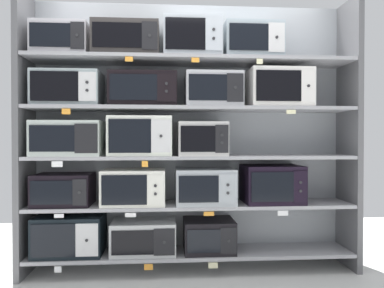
{
  "coord_description": "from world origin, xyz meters",
  "views": [
    {
      "loc": [
        -0.23,
        -3.24,
        1.17
      ],
      "look_at": [
        0.0,
        0.0,
        1.12
      ],
      "focal_mm": 34.44,
      "sensor_mm": 36.0,
      "label": 1
    }
  ],
  "objects": [
    {
      "name": "price_tag_3",
      "position": [
        -1.09,
        -0.21,
        0.55
      ],
      "size": [
        0.08,
        0.0,
        0.03
      ],
      "primitive_type": "cube",
      "color": "white"
    },
    {
      "name": "microwave_6",
      "position": [
        0.72,
        -0.0,
        0.76
      ],
      "size": [
        0.51,
        0.43,
        0.33
      ],
      "color": "black",
      "rests_on": "shelf_1"
    },
    {
      "name": "price_tag_11",
      "position": [
        -0.53,
        -0.21,
        1.82
      ],
      "size": [
        0.06,
        0.0,
        0.04
      ],
      "primitive_type": "cube",
      "color": "orange"
    },
    {
      "name": "price_tag_10",
      "position": [
        0.82,
        -0.21,
        1.4
      ],
      "size": [
        0.08,
        0.0,
        0.03
      ],
      "primitive_type": "cube",
      "color": "beige"
    },
    {
      "name": "microwave_1",
      "position": [
        -0.42,
        -0.0,
        0.31
      ],
      "size": [
        0.55,
        0.39,
        0.28
      ],
      "color": "#B4B7B7",
      "rests_on": "shelf_0"
    },
    {
      "name": "price_tag_5",
      "position": [
        0.13,
        -0.21,
        0.55
      ],
      "size": [
        0.09,
        0.0,
        0.03
      ],
      "primitive_type": "cube",
      "color": "orange"
    },
    {
      "name": "microwave_10",
      "position": [
        -1.07,
        -0.0,
        1.6
      ],
      "size": [
        0.56,
        0.37,
        0.3
      ],
      "color": "#96A5A9",
      "rests_on": "shelf_3"
    },
    {
      "name": "price_tag_7",
      "position": [
        -1.1,
        -0.21,
        0.96
      ],
      "size": [
        0.09,
        0.0,
        0.05
      ],
      "primitive_type": "cube",
      "color": "white"
    },
    {
      "name": "back_panel",
      "position": [
        0.0,
        0.23,
        1.21
      ],
      "size": [
        3.01,
        0.04,
        2.42
      ],
      "primitive_type": "cube",
      "color": "#9EA3A8",
      "rests_on": "ground"
    },
    {
      "name": "microwave_0",
      "position": [
        -1.06,
        -0.0,
        0.34
      ],
      "size": [
        0.57,
        0.39,
        0.34
      ],
      "color": "black",
      "rests_on": "shelf_0"
    },
    {
      "name": "microwave_12",
      "position": [
        0.18,
        -0.0,
        1.6
      ],
      "size": [
        0.49,
        0.41,
        0.3
      ],
      "color": "#B4B5BB",
      "rests_on": "shelf_3"
    },
    {
      "name": "microwave_2",
      "position": [
        0.15,
        -0.0,
        0.31
      ],
      "size": [
        0.44,
        0.39,
        0.28
      ],
      "color": "black",
      "rests_on": "shelf_0"
    },
    {
      "name": "price_tag_12",
      "position": [
        0.01,
        -0.21,
        1.82
      ],
      "size": [
        0.06,
        0.0,
        0.04
      ],
      "primitive_type": "cube",
      "color": "orange"
    },
    {
      "name": "microwave_4",
      "position": [
        -0.51,
        -0.0,
        0.75
      ],
      "size": [
        0.54,
        0.41,
        0.3
      ],
      "color": "silver",
      "rests_on": "shelf_1"
    },
    {
      "name": "microwave_13",
      "position": [
        0.77,
        -0.0,
        1.62
      ],
      "size": [
        0.54,
        0.41,
        0.34
      ],
      "color": "silver",
      "rests_on": "shelf_3"
    },
    {
      "name": "upright_left",
      "position": [
        -1.43,
        0.0,
        1.21
      ],
      "size": [
        0.05,
        0.41,
        2.42
      ],
      "primitive_type": "cube",
      "color": "#5B5B5E",
      "rests_on": "ground"
    },
    {
      "name": "microwave_16",
      "position": [
        -0.0,
        -0.0,
        2.04
      ],
      "size": [
        0.5,
        0.36,
        0.34
      ],
      "color": "#B1B9C2",
      "rests_on": "shelf_4"
    },
    {
      "name": "microwave_8",
      "position": [
        -0.45,
        -0.0,
        1.19
      ],
      "size": [
        0.54,
        0.41,
        0.34
      ],
      "color": "silver",
      "rests_on": "shelf_2"
    },
    {
      "name": "shelf_3",
      "position": [
        0.0,
        0.0,
        1.43
      ],
      "size": [
        2.81,
        0.41,
        0.03
      ],
      "primitive_type": "cube",
      "color": "#99999E"
    },
    {
      "name": "microwave_5",
      "position": [
        0.11,
        -0.0,
        0.75
      ],
      "size": [
        0.52,
        0.42,
        0.31
      ],
      "color": "#9BA2A8",
      "rests_on": "shelf_1"
    },
    {
      "name": "price_tag_8",
      "position": [
        -0.4,
        -0.21,
        0.96
      ],
      "size": [
        0.05,
        0.0,
        0.05
      ],
      "primitive_type": "cube",
      "color": "orange"
    },
    {
      "name": "shelf_1",
      "position": [
        0.0,
        0.0,
        0.58
      ],
      "size": [
        2.81,
        0.41,
        0.03
      ],
      "primitive_type": "cube",
      "color": "#99999E"
    },
    {
      "name": "shelf_4",
      "position": [
        0.0,
        0.0,
        1.86
      ],
      "size": [
        2.81,
        0.41,
        0.03
      ],
      "primitive_type": "cube",
      "color": "#99999E"
    },
    {
      "name": "microwave_3",
      "position": [
        -1.11,
        -0.0,
        0.73
      ],
      "size": [
        0.48,
        0.38,
        0.27
      ],
      "color": "black",
      "rests_on": "shelf_1"
    },
    {
      "name": "price_tag_4",
      "position": [
        -0.52,
        -0.21,
        0.55
      ],
      "size": [
        0.09,
        0.0,
        0.04
      ],
      "primitive_type": "cube",
      "color": "white"
    },
    {
      "name": "upright_right",
      "position": [
        1.43,
        0.0,
        1.21
      ],
      "size": [
        0.05,
        0.41,
        2.42
      ],
      "primitive_type": "cube",
      "color": "#5B5B5E",
      "rests_on": "ground"
    },
    {
      "name": "shelf_0",
      "position": [
        0.0,
        0.0,
        0.16
      ],
      "size": [
        2.81,
        0.41,
        0.03
      ],
      "primitive_type": "cube",
      "color": "#99999E",
      "rests_on": "ground"
    },
    {
      "name": "price_tag_2",
      "position": [
        0.16,
        -0.21,
        0.11
      ],
      "size": [
        0.08,
        0.0,
        0.05
      ],
      "primitive_type": "cube",
      "color": "beige"
    },
    {
      "name": "microwave_14",
      "position": [
        -1.11,
        -0.0,
        2.01
      ],
      "size": [
        0.46,
        0.36,
        0.27
      ],
      "color": "#BCBAC0",
      "rests_on": "shelf_4"
    },
    {
      "name": "microwave_17",
      "position": [
        0.53,
        -0.0,
        2.03
      ],
      "size": [
        0.5,
        0.36,
        0.31
      ],
      "color": "#98A7AF",
      "rests_on": "shelf_4"
    },
    {
      "name": "price_tag_6",
      "position": [
        0.75,
        -0.21,
        0.54
      ],
      "size": [
        0.09,
        0.0,
        0.04
      ],
      "primitive_type": "cube",
      "color": "white"
    },
    {
      "name": "price_tag_1",
      "position": [
        -0.37,
        -0.21,
        0.11
      ],
      "size": [
        0.07,
        0.0,
        0.05
      ],
      "primitive_type": "cube",
      "color": "orange"
    },
    {
      "name": "price_tag_0",
      "position": [
        -1.1,
        -0.21,
        0.11
      ],
      "size": [
        0.06,
        0.0,
        0.05
      ],
      "primitive_type": "cube",
      "color": "white"
    },
    {
      "name": "shelf_2",
      "position": [
        0.0,
        0.0,
        1.01
      ],
      "size": [
        2.81,
        0.41,
        0.03
      ],
      "primitive_type": "cube",
      "color": "#99999E"
    },
    {
      "name": "microwave_9",
      "position": [
        0.09,
        -0.0,
        1.17
      ],
      "size": [
        0.42,
        0.44,
        0.29
      ],
      "color": "#BAB9B6",
      "rests_on": "shelf_2"
    },
    {
      "name": "price_tag_13",
      "position": [
        0.55,
        -0.21,
        1.81
      ],
      "size": [
        0.05,
        0.0,
        0.05
      ],
      "primitive_type": "cube",
      "color": "beige"
    },
    {
      "name": "microwave_11",
      "position": [
        -0.42,
        -0.0,
        1.59
      ],
      "size": [
        0.58,
        0.38,
        0.29
      ],
      "color": "black",
      "rests_on": "shelf_3"
    },
    {
      "name": "microwave_7",
      "position": [
        -1.06,
        -0.0,
        1.17
      ],
      "size": [
        0.57,
        0.42,
        0.3
      ],
      "color": "#B2BEB6",
      "rests_on": "shelf_2"
    },
    {
      "name": "price_tag_9",
      "position": [
        -1.03,
        -0.21,
        1.39
      ],
      "size": [
        0.07,
        0.0,
        0.05
      ],
      "primitive_type": "cube",
      "color": "orange"
    },
    {
      "name": "microwave_15",
      "position": [
        -0.57,
        -0.0,
        2.02
      ],
      "size": [
        0.56,
        0.39,
        0.29
      ],
      "color": "#302D2C",
      "rests_on": "shelf_4"
    }
  ]
}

